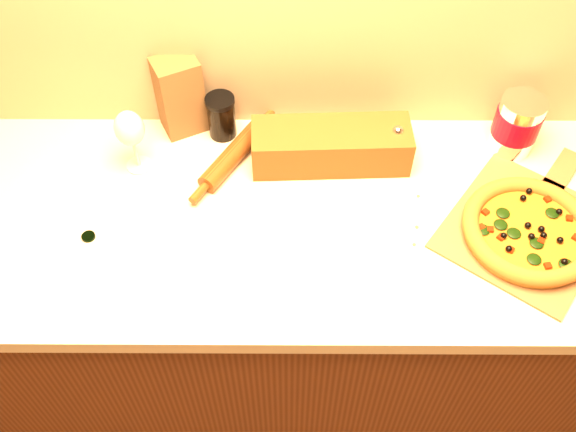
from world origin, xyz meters
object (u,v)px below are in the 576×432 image
(rolling_pin, at_px, (234,154))
(coffee_canister, at_px, (517,124))
(pizza_peel, at_px, (527,226))
(wine_glass, at_px, (130,130))
(pepper_grinder, at_px, (395,148))
(pizza, at_px, (529,230))
(dark_jar, at_px, (221,116))

(rolling_pin, height_order, coffee_canister, coffee_canister)
(pizza_peel, bearing_deg, wine_glass, -154.85)
(pizza_peel, bearing_deg, pepper_grinder, -178.52)
(pizza, distance_m, wine_glass, 0.96)
(pizza, height_order, dark_jar, dark_jar)
(rolling_pin, bearing_deg, coffee_canister, 4.20)
(pizza_peel, distance_m, pizza, 0.04)
(dark_jar, bearing_deg, pepper_grinder, -12.65)
(coffee_canister, bearing_deg, dark_jar, 176.51)
(pizza_peel, bearing_deg, rolling_pin, -160.09)
(dark_jar, bearing_deg, wine_glass, -150.41)
(pizza_peel, relative_size, pizza, 1.65)
(wine_glass, bearing_deg, dark_jar, 29.59)
(coffee_canister, relative_size, dark_jar, 1.29)
(pizza_peel, relative_size, wine_glass, 2.84)
(pizza_peel, relative_size, dark_jar, 4.18)
(pepper_grinder, distance_m, rolling_pin, 0.40)
(dark_jar, bearing_deg, pizza_peel, -22.63)
(wine_glass, distance_m, dark_jar, 0.24)
(pizza, distance_m, rolling_pin, 0.73)
(pepper_grinder, height_order, dark_jar, same)
(pizza_peel, xyz_separation_m, pepper_grinder, (-0.30, 0.21, 0.05))
(pizza_peel, height_order, pepper_grinder, pepper_grinder)
(pizza, height_order, coffee_canister, coffee_canister)
(pizza, xyz_separation_m, pepper_grinder, (-0.29, 0.24, 0.02))
(coffee_canister, height_order, dark_jar, coffee_canister)
(dark_jar, bearing_deg, coffee_canister, -3.49)
(coffee_canister, height_order, wine_glass, wine_glass)
(pizza_peel, xyz_separation_m, coffee_canister, (0.01, 0.26, 0.08))
(pizza_peel, distance_m, pepper_grinder, 0.36)
(rolling_pin, bearing_deg, pizza_peel, -16.63)
(wine_glass, relative_size, dark_jar, 1.47)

